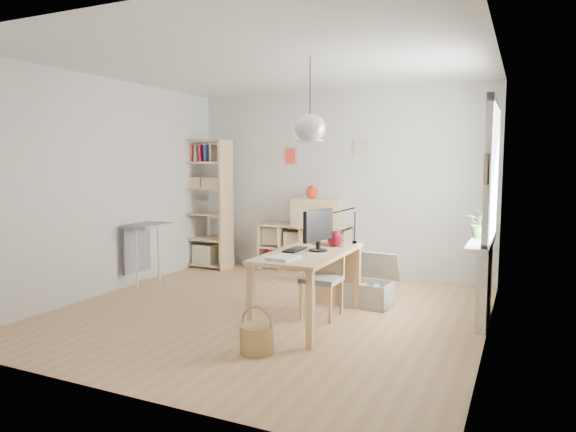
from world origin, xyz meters
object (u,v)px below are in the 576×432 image
at_px(cube_shelf, 303,253).
at_px(tall_bookshelf, 205,199).
at_px(storage_chest, 369,288).
at_px(desk, 309,260).
at_px(chair, 323,275).
at_px(monitor, 318,228).
at_px(drawer_chest, 317,212).

distance_m(cube_shelf, tall_bookshelf, 1.77).
bearing_deg(cube_shelf, storage_chest, -43.38).
xyz_separation_m(desk, cube_shelf, (-1.02, 2.23, -0.36)).
distance_m(desk, tall_bookshelf, 3.27).
xyz_separation_m(chair, monitor, (0.03, -0.24, 0.54)).
distance_m(chair, drawer_chest, 2.13).
bearing_deg(tall_bookshelf, cube_shelf, 10.19).
bearing_deg(desk, tall_bookshelf, 142.99).
bearing_deg(monitor, storage_chest, 82.42).
distance_m(desk, monitor, 0.34).
relative_size(chair, storage_chest, 1.17).
bearing_deg(tall_bookshelf, chair, -32.20).
relative_size(desk, tall_bookshelf, 0.75).
bearing_deg(monitor, cube_shelf, 128.04).
xyz_separation_m(cube_shelf, drawer_chest, (0.23, -0.04, 0.62)).
relative_size(cube_shelf, tall_bookshelf, 0.70).
height_order(cube_shelf, monitor, monitor).
xyz_separation_m(monitor, drawer_chest, (-0.87, 2.14, -0.07)).
xyz_separation_m(desk, drawer_chest, (-0.79, 2.19, 0.26)).
relative_size(tall_bookshelf, storage_chest, 2.98).
xyz_separation_m(chair, drawer_chest, (-0.84, 1.90, 0.47)).
relative_size(desk, monitor, 3.08).
xyz_separation_m(cube_shelf, tall_bookshelf, (-1.56, -0.28, 0.79)).
relative_size(storage_chest, monitor, 1.38).
distance_m(tall_bookshelf, chair, 3.17).
height_order(chair, drawer_chest, drawer_chest).
height_order(tall_bookshelf, storage_chest, tall_bookshelf).
bearing_deg(drawer_chest, tall_bookshelf, -179.70).
relative_size(monitor, drawer_chest, 0.69).
height_order(desk, cube_shelf, desk).
relative_size(desk, chair, 1.90).
height_order(monitor, drawer_chest, monitor).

